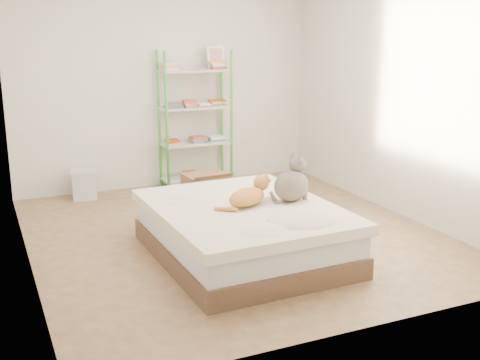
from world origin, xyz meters
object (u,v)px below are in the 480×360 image
bed (243,231)px  white_bin (85,184)px  orange_cat (247,195)px  cardboard_box (206,188)px  shelf_unit (196,118)px  grey_cat (291,179)px

bed → white_bin: size_ratio=5.39×
orange_cat → cardboard_box: 1.80m
cardboard_box → shelf_unit: bearing=73.8°
bed → cardboard_box: size_ratio=3.76×
bed → grey_cat: grey_cat is taller
grey_cat → white_bin: bearing=16.1°
bed → cardboard_box: 1.75m
orange_cat → cardboard_box: orange_cat is taller
grey_cat → shelf_unit: shelf_unit is taller
bed → cardboard_box: (0.30, 1.72, -0.07)m
orange_cat → cardboard_box: bearing=53.6°
orange_cat → shelf_unit: size_ratio=0.28×
orange_cat → shelf_unit: (0.43, 2.47, 0.30)m
grey_cat → white_bin: size_ratio=1.16×
orange_cat → grey_cat: grey_cat is taller
orange_cat → shelf_unit: bearing=52.7°
grey_cat → bed: bearing=71.3°
cardboard_box → white_bin: (-1.25, 0.71, 0.00)m
shelf_unit → white_bin: (-1.41, -0.03, -0.69)m
orange_cat → grey_cat: size_ratio=1.19×
cardboard_box → white_bin: bearing=146.4°
orange_cat → cardboard_box: size_ratio=0.96×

